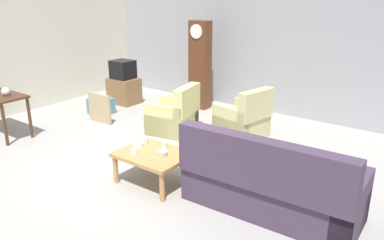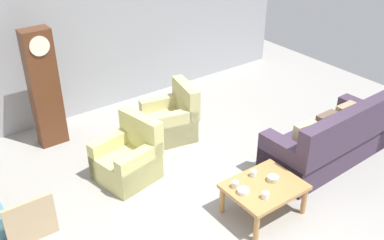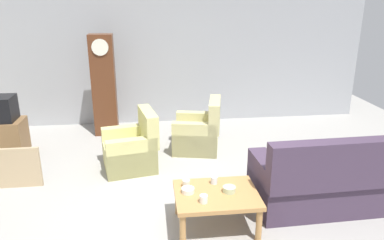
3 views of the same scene
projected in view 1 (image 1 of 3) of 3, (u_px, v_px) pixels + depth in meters
The scene contains 18 objects.
ground_plane at pixel (156, 165), 6.01m from camera, with size 10.40×10.40×0.00m, color #999691.
garage_door_wall at pixel (267, 37), 8.24m from camera, with size 8.40×0.16×3.20m, color #9EA0A5.
pegboard_wall_left at pixel (17, 45), 8.21m from camera, with size 0.12×6.40×2.88m, color beige.
couch_floral at pixel (269, 185), 4.66m from camera, with size 2.13×0.94×1.04m.
armchair_olive_near at pixel (174, 117), 7.27m from camera, with size 0.92×0.90×0.92m.
armchair_olive_far at pixel (243, 120), 7.08m from camera, with size 0.93×0.91×0.92m.
coffee_table_wood at pixel (154, 157), 5.36m from camera, with size 0.96×0.76×0.45m.
grandfather_clock at pixel (200, 65), 8.59m from camera, with size 0.44×0.30×1.94m.
tv_stand_cabinet at pixel (124, 91), 9.16m from camera, with size 0.68×0.52×0.59m, color brown.
tv_crt at pixel (123, 69), 8.99m from camera, with size 0.48×0.44×0.42m, color black.
framed_picture_leaning at pixel (100, 108), 7.82m from camera, with size 0.60×0.05×0.60m, color tan.
storage_box_blue at pixel (101, 106), 8.41m from camera, with size 0.45×0.41×0.34m, color teal.
glass_dome_cloche at pixel (6, 92), 6.84m from camera, with size 0.15×0.15×0.15m, color silver.
cup_white_porcelain at pixel (134, 151), 5.28m from camera, with size 0.09×0.09×0.09m, color white.
cup_blue_rimmed at pixel (165, 145), 5.49m from camera, with size 0.08×0.08×0.09m, color silver.
cup_cream_tall at pixel (145, 140), 5.65m from camera, with size 0.09×0.09×0.09m, color beige.
bowl_white_stacked at pixel (138, 145), 5.54m from camera, with size 0.15×0.15×0.06m, color white.
bowl_shallow_green at pixel (162, 153), 5.24m from camera, with size 0.15×0.15×0.07m, color #B2C69E.
Camera 1 is at (3.70, -4.07, 2.60)m, focal length 36.42 mm.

